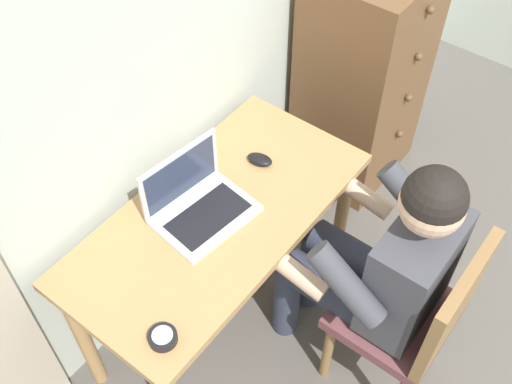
{
  "coord_description": "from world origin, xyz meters",
  "views": [
    {
      "loc": [
        -1.31,
        0.9,
        2.45
      ],
      "look_at": [
        -0.22,
        1.74,
        0.84
      ],
      "focal_mm": 42.81,
      "sensor_mm": 36.0,
      "label": 1
    }
  ],
  "objects_px": {
    "computer_mouse": "(260,159)",
    "desk_clock": "(163,337)",
    "desk": "(218,234)",
    "chair": "(415,315)",
    "person_seated": "(378,261)",
    "laptop": "(197,202)",
    "dresser": "(363,77)"
  },
  "relations": [
    {
      "from": "desk",
      "to": "chair",
      "type": "distance_m",
      "value": 0.77
    },
    {
      "from": "person_seated",
      "to": "chair",
      "type": "bearing_deg",
      "value": -90.18
    },
    {
      "from": "desk",
      "to": "desk_clock",
      "type": "distance_m",
      "value": 0.53
    },
    {
      "from": "desk",
      "to": "dresser",
      "type": "height_order",
      "value": "dresser"
    },
    {
      "from": "dresser",
      "to": "chair",
      "type": "xyz_separation_m",
      "value": [
        -0.94,
        -0.8,
        -0.09
      ]
    },
    {
      "from": "dresser",
      "to": "chair",
      "type": "height_order",
      "value": "dresser"
    },
    {
      "from": "computer_mouse",
      "to": "desk_clock",
      "type": "xyz_separation_m",
      "value": [
        -0.77,
        -0.22,
        -0.0
      ]
    },
    {
      "from": "desk_clock",
      "to": "dresser",
      "type": "bearing_deg",
      "value": 8.81
    },
    {
      "from": "chair",
      "to": "laptop",
      "type": "height_order",
      "value": "laptop"
    },
    {
      "from": "desk",
      "to": "laptop",
      "type": "xyz_separation_m",
      "value": [
        -0.03,
        0.06,
        0.17
      ]
    },
    {
      "from": "desk",
      "to": "computer_mouse",
      "type": "bearing_deg",
      "value": 6.09
    },
    {
      "from": "dresser",
      "to": "person_seated",
      "type": "xyz_separation_m",
      "value": [
        -0.94,
        -0.61,
        0.09
      ]
    },
    {
      "from": "person_seated",
      "to": "computer_mouse",
      "type": "xyz_separation_m",
      "value": [
        0.07,
        0.57,
        0.08
      ]
    },
    {
      "from": "computer_mouse",
      "to": "laptop",
      "type": "bearing_deg",
      "value": 163.35
    },
    {
      "from": "person_seated",
      "to": "computer_mouse",
      "type": "relative_size",
      "value": 11.99
    },
    {
      "from": "person_seated",
      "to": "desk_clock",
      "type": "bearing_deg",
      "value": 152.69
    },
    {
      "from": "laptop",
      "to": "dresser",
      "type": "bearing_deg",
      "value": 0.42
    },
    {
      "from": "dresser",
      "to": "desk_clock",
      "type": "bearing_deg",
      "value": -171.19
    },
    {
      "from": "laptop",
      "to": "computer_mouse",
      "type": "xyz_separation_m",
      "value": [
        0.32,
        -0.03,
        -0.04
      ]
    },
    {
      "from": "person_seated",
      "to": "laptop",
      "type": "distance_m",
      "value": 0.67
    },
    {
      "from": "dresser",
      "to": "person_seated",
      "type": "bearing_deg",
      "value": -146.99
    },
    {
      "from": "person_seated",
      "to": "laptop",
      "type": "xyz_separation_m",
      "value": [
        -0.25,
        0.6,
        0.12
      ]
    },
    {
      "from": "chair",
      "to": "laptop",
      "type": "xyz_separation_m",
      "value": [
        -0.25,
        0.79,
        0.3
      ]
    },
    {
      "from": "chair",
      "to": "person_seated",
      "type": "height_order",
      "value": "person_seated"
    },
    {
      "from": "chair",
      "to": "desk_clock",
      "type": "height_order",
      "value": "chair"
    },
    {
      "from": "computer_mouse",
      "to": "desk_clock",
      "type": "height_order",
      "value": "computer_mouse"
    },
    {
      "from": "chair",
      "to": "person_seated",
      "type": "relative_size",
      "value": 0.73
    },
    {
      "from": "desk",
      "to": "dresser",
      "type": "bearing_deg",
      "value": 3.45
    },
    {
      "from": "person_seated",
      "to": "desk_clock",
      "type": "xyz_separation_m",
      "value": [
        -0.7,
        0.36,
        0.08
      ]
    },
    {
      "from": "desk",
      "to": "computer_mouse",
      "type": "xyz_separation_m",
      "value": [
        0.3,
        0.03,
        0.13
      ]
    },
    {
      "from": "laptop",
      "to": "computer_mouse",
      "type": "bearing_deg",
      "value": -5.28
    },
    {
      "from": "dresser",
      "to": "laptop",
      "type": "distance_m",
      "value": 1.21
    }
  ]
}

